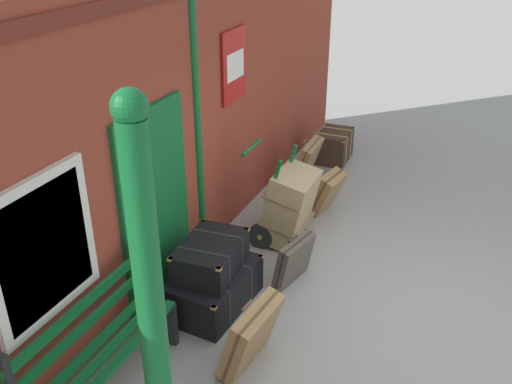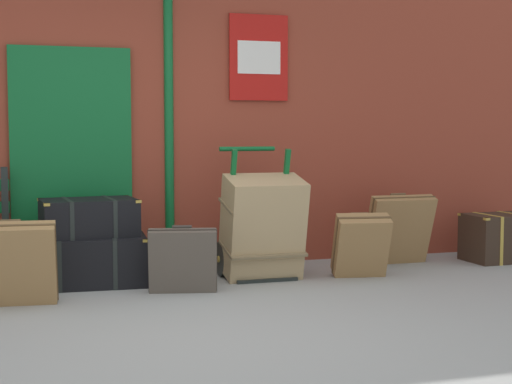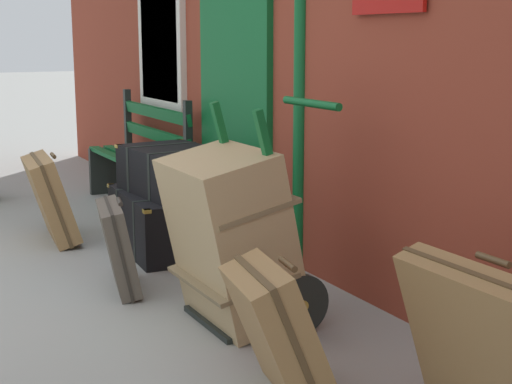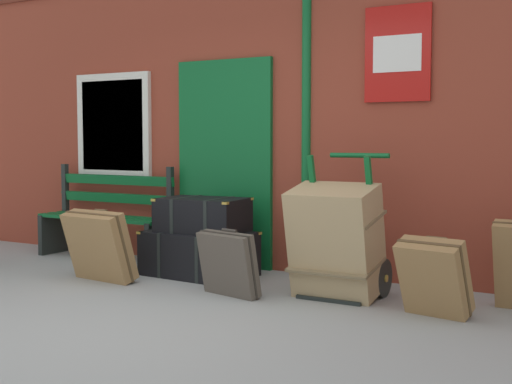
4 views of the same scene
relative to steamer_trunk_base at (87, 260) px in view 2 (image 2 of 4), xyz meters
name	(u,v)px [view 2 (image 2 of 4)]	position (x,y,z in m)	size (l,w,h in m)	color
ground_plane	(187,334)	(0.49, -1.86, -0.21)	(60.00, 60.00, 0.00)	gray
brick_facade	(127,103)	(0.46, 0.74, 1.39)	(10.40, 0.35, 3.20)	brown
steamer_trunk_base	(87,260)	(0.00, 0.00, 0.00)	(1.05, 0.71, 0.43)	black
steamer_trunk_middle	(89,217)	(0.02, 0.03, 0.37)	(0.85, 0.61, 0.33)	black
porters_trolley	(257,247)	(1.52, -0.07, 0.06)	(0.71, 0.67, 1.18)	black
large_brown_trunk	(263,227)	(1.52, -0.24, 0.27)	(0.70, 0.61, 0.95)	tan
suitcase_charcoal	(361,245)	(2.39, -0.45, 0.09)	(0.53, 0.46, 0.59)	olive
suitcase_slate	(399,230)	(3.05, 0.07, 0.14)	(0.68, 0.36, 0.71)	olive
suitcase_umber	(11,264)	(-0.62, -0.70, 0.12)	(0.70, 0.42, 0.66)	olive
suitcase_brown	(183,261)	(0.72, -0.61, 0.06)	(0.59, 0.34, 0.56)	#51473D
corner_trunk	(500,238)	(4.14, -0.04, 0.03)	(0.70, 0.51, 0.49)	#332319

